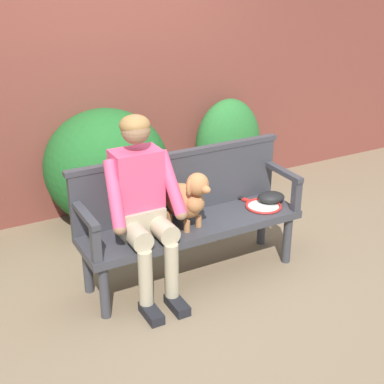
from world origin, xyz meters
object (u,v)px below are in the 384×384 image
(dog_on_bench, at_px, (187,198))
(garden_bench, at_px, (192,230))
(baseball_glove, at_px, (271,197))
(person_seated, at_px, (142,201))
(tennis_racket, at_px, (260,205))

(dog_on_bench, bearing_deg, garden_bench, 32.50)
(dog_on_bench, height_order, baseball_glove, dog_on_bench)
(person_seated, height_order, tennis_racket, person_seated)
(garden_bench, distance_m, dog_on_bench, 0.30)
(dog_on_bench, distance_m, tennis_racket, 0.71)
(garden_bench, relative_size, dog_on_bench, 3.78)
(dog_on_bench, bearing_deg, person_seated, 175.23)
(garden_bench, bearing_deg, dog_on_bench, -147.50)
(tennis_racket, relative_size, baseball_glove, 2.63)
(garden_bench, xyz_separation_m, person_seated, (-0.40, -0.01, 0.33))
(tennis_racket, bearing_deg, dog_on_bench, -177.26)
(person_seated, bearing_deg, garden_bench, 1.39)
(baseball_glove, bearing_deg, garden_bench, -159.41)
(garden_bench, distance_m, baseball_glove, 0.74)
(garden_bench, distance_m, person_seated, 0.52)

